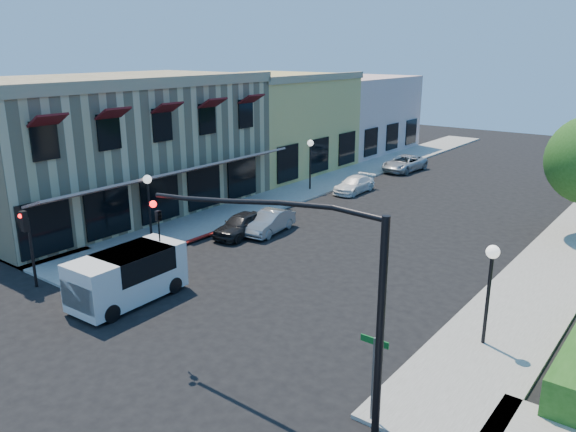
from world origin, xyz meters
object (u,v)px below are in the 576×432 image
Objects in this scene: parked_car_a at (241,225)px; signal_mast_arm at (307,273)px; parked_car_b at (270,222)px; parked_car_c at (354,185)px; secondary_signal at (27,235)px; parked_car_d at (404,163)px; lamppost_right_near at (491,270)px; white_van at (126,274)px; lamppost_left_far at (310,152)px; street_name_sign at (373,366)px; lamppost_left_near at (148,191)px.

signal_mast_arm is at bearing -47.13° from parked_car_a.
parked_car_a is at bearing -131.12° from parked_car_b.
parked_car_c is (-0.09, 11.72, -0.07)m from parked_car_a.
secondary_signal is 0.88× the size of parked_car_c.
parked_car_a is at bearing -83.94° from parked_car_d.
lamppost_right_near reaches higher than parked_car_b.
signal_mast_arm reaches higher than white_van.
parked_car_a is (2.83, -10.31, -2.12)m from lamppost_left_far.
signal_mast_arm is 25.06m from parked_car_c.
signal_mast_arm is 10.17m from white_van.
lamppost_right_near is at bearing -20.25° from parked_car_a.
secondary_signal is at bearing -159.85° from white_van.
street_name_sign is at bearing -3.84° from white_van.
signal_mast_arm is 1.76× the size of parked_car_d.
lamppost_left_near reaches higher than parked_car_d.
parked_car_a reaches higher than parked_car_b.
parked_car_d reaches higher than parked_car_b.
street_name_sign reaches higher than parked_car_a.
parked_car_b is at bearing 159.40° from lamppost_right_near.
parked_car_a is at bearing 77.26° from secondary_signal.
lamppost_left_near is 0.99× the size of parked_car_b.
street_name_sign reaches higher than parked_car_b.
signal_mast_arm reaches higher than parked_car_d.
secondary_signal is 0.93× the size of lamppost_left_far.
parked_car_d reaches higher than parked_car_a.
secondary_signal is 22.19m from parked_car_c.
white_van is (4.72, -19.04, -1.57)m from lamppost_left_far.
lamppost_right_near reaches higher than parked_car_c.
white_van is (-11.28, 0.76, -0.53)m from street_name_sign.
parked_car_b is at bearing -85.04° from parked_car_c.
parked_car_d is at bearing 85.83° from parked_car_a.
lamppost_left_far is at bearing 91.39° from secondary_signal.
parked_car_d reaches higher than parked_car_c.
lamppost_left_near is 0.94× the size of parked_car_c.
street_name_sign is at bearing 23.20° from signal_mast_arm.
lamppost_left_far is 0.77× the size of white_van.
white_van is at bearing -46.88° from lamppost_left_near.
signal_mast_arm reaches higher than secondary_signal.
lamppost_right_near is at bearing 0.00° from lamppost_left_near.
lamppost_left_near is at bearing -100.40° from parked_car_c.
white_van is at bearing -84.78° from parked_car_c.
secondary_signal reaches higher than white_van.
parked_car_c is (-11.62, 21.91, -3.54)m from signal_mast_arm.
secondary_signal is 0.92× the size of parked_car_a.
parked_car_b reaches higher than parked_car_c.
secondary_signal is at bearing -177.07° from street_name_sign.
street_name_sign is 5.98m from lamppost_right_near.
lamppost_left_near reaches higher than white_van.
signal_mast_arm is 2.24× the size of lamppost_right_near.
lamppost_right_near is at bearing -39.47° from lamppost_left_far.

